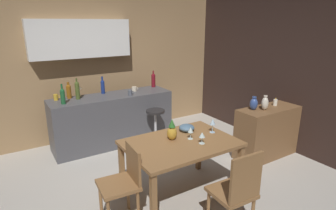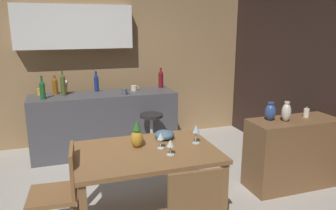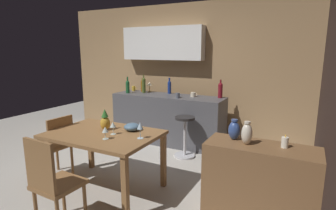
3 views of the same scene
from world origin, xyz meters
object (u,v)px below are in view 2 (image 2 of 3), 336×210
object	(u,v)px
cup_slate	(125,91)
vase_ceramic_blue	(270,112)
wine_bottle_amber	(55,85)
wine_bottle_olive	(63,84)
cup_mustard	(40,92)
chair_near_window	(60,191)
bar_stool	(152,136)
sideboard_cabinet	(293,153)
wine_glass_right	(196,130)
pineapple_centerpiece	(137,136)
wine_bottle_green	(42,89)
wine_glass_left	(170,144)
cup_cream	(134,88)
vase_ceramic_ivory	(286,112)
wine_bottle_cobalt	(96,82)
pillar_candle_tall	(306,113)
wine_glass_center	(161,137)
dining_table	(146,159)
counter_lamp	(66,83)
wine_bottle_ruby	(161,79)
fruit_bowl	(164,135)

from	to	relation	value
cup_slate	vase_ceramic_blue	size ratio (longest dim) A/B	0.51
wine_bottle_amber	vase_ceramic_blue	size ratio (longest dim) A/B	1.29
wine_bottle_olive	cup_mustard	xyz separation A→B (m)	(-0.32, 0.12, -0.11)
chair_near_window	cup_mustard	distance (m)	2.24
wine_bottle_olive	wine_bottle_amber	bearing A→B (deg)	129.82
bar_stool	cup_mustard	xyz separation A→B (m)	(-1.46, 0.70, 0.59)
sideboard_cabinet	wine_glass_right	size ratio (longest dim) A/B	5.80
wine_bottle_amber	sideboard_cabinet	bearing A→B (deg)	-36.87
chair_near_window	pineapple_centerpiece	world-z (taller)	pineapple_centerpiece
wine_bottle_amber	wine_bottle_green	xyz separation A→B (m)	(-0.16, -0.29, 0.01)
sideboard_cabinet	wine_glass_left	size ratio (longest dim) A/B	7.64
cup_cream	cup_slate	bearing A→B (deg)	-128.37
bar_stool	vase_ceramic_ivory	size ratio (longest dim) A/B	2.95
chair_near_window	wine_bottle_green	size ratio (longest dim) A/B	2.74
sideboard_cabinet	wine_bottle_cobalt	size ratio (longest dim) A/B	3.62
vase_ceramic_ivory	wine_glass_left	bearing A→B (deg)	-167.61
cup_cream	wine_glass_left	bearing A→B (deg)	-94.27
wine_bottle_olive	vase_ceramic_blue	bearing A→B (deg)	-38.72
wine_bottle_olive	cup_cream	world-z (taller)	wine_bottle_olive
wine_glass_left	pillar_candle_tall	xyz separation A→B (m)	(1.82, 0.39, 0.03)
chair_near_window	wine_bottle_cobalt	distance (m)	2.36
wine_glass_center	cup_cream	bearing A→B (deg)	84.35
vase_ceramic_ivory	wine_glass_right	bearing A→B (deg)	-173.76
cup_mustard	pillar_candle_tall	world-z (taller)	cup_mustard
wine_bottle_amber	wine_glass_right	bearing A→B (deg)	-58.26
wine_bottle_cobalt	wine_bottle_green	bearing A→B (deg)	-157.13
dining_table	pillar_candle_tall	distance (m)	2.03
wine_glass_right	wine_bottle_olive	distance (m)	2.32
vase_ceramic_blue	cup_cream	bearing A→B (deg)	123.33
wine_glass_center	counter_lamp	xyz separation A→B (m)	(-0.78, 2.14, 0.19)
bar_stool	wine_glass_center	bearing A→B (deg)	-102.11
wine_bottle_amber	vase_ceramic_ivory	xyz separation A→B (m)	(2.46, -1.99, -0.10)
wine_bottle_cobalt	bar_stool	bearing A→B (deg)	-48.21
wine_bottle_ruby	vase_ceramic_ivory	bearing A→B (deg)	-66.64
sideboard_cabinet	vase_ceramic_ivory	world-z (taller)	vase_ceramic_ivory
pillar_candle_tall	counter_lamp	bearing A→B (deg)	143.90
pillar_candle_tall	wine_bottle_cobalt	bearing A→B (deg)	138.64
cup_mustard	pillar_candle_tall	xyz separation A→B (m)	(3.01, -1.91, -0.08)
cup_slate	dining_table	bearing A→B (deg)	-94.99
wine_bottle_cobalt	pillar_candle_tall	bearing A→B (deg)	-41.36
sideboard_cabinet	pillar_candle_tall	xyz separation A→B (m)	(0.18, 0.05, 0.46)
wine_glass_left	pineapple_centerpiece	xyz separation A→B (m)	(-0.24, 0.28, 0.01)
wine_glass_left	pillar_candle_tall	world-z (taller)	pillar_candle_tall
vase_ceramic_ivory	fruit_bowl	bearing A→B (deg)	176.48
sideboard_cabinet	counter_lamp	world-z (taller)	counter_lamp
counter_lamp	wine_glass_center	bearing A→B (deg)	-69.96
sideboard_cabinet	chair_near_window	world-z (taller)	chair_near_window
wine_bottle_olive	counter_lamp	world-z (taller)	wine_bottle_olive
wine_bottle_amber	wine_glass_left	bearing A→B (deg)	-67.17
wine_bottle_amber	cup_slate	size ratio (longest dim) A/B	2.51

